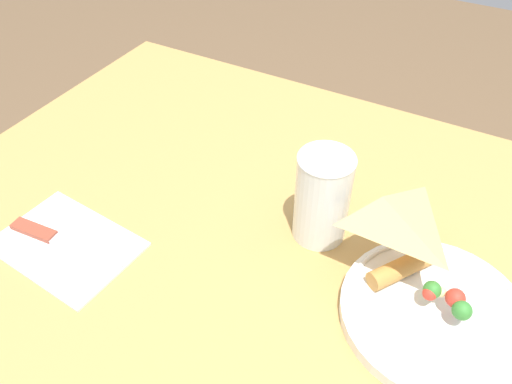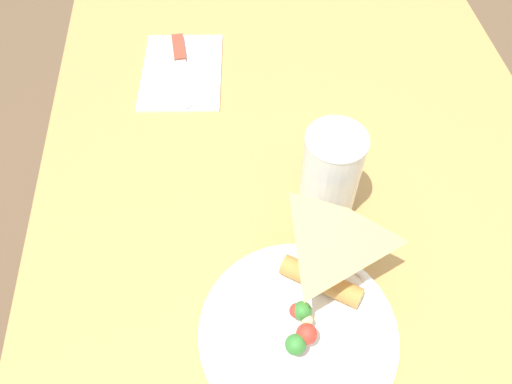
% 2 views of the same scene
% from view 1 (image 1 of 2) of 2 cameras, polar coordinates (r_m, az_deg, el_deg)
% --- Properties ---
extents(dining_table, '(1.22, 0.73, 0.76)m').
position_cam_1_polar(dining_table, '(0.75, 9.26, -12.52)').
color(dining_table, tan).
rests_on(dining_table, ground_plane).
extents(plate_pizza, '(0.22, 0.22, 0.05)m').
position_cam_1_polar(plate_pizza, '(0.62, 19.65, -12.46)').
color(plate_pizza, white).
rests_on(plate_pizza, dining_table).
extents(milk_glass, '(0.07, 0.07, 0.13)m').
position_cam_1_polar(milk_glass, '(0.64, 7.56, -0.81)').
color(milk_glass, white).
rests_on(milk_glass, dining_table).
extents(napkin_folded, '(0.19, 0.14, 0.00)m').
position_cam_1_polar(napkin_folded, '(0.71, -20.82, -5.70)').
color(napkin_folded, white).
rests_on(napkin_folded, dining_table).
extents(butter_knife, '(0.18, 0.03, 0.01)m').
position_cam_1_polar(butter_knife, '(0.71, -21.41, -5.21)').
color(butter_knife, '#99422D').
rests_on(butter_knife, napkin_folded).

